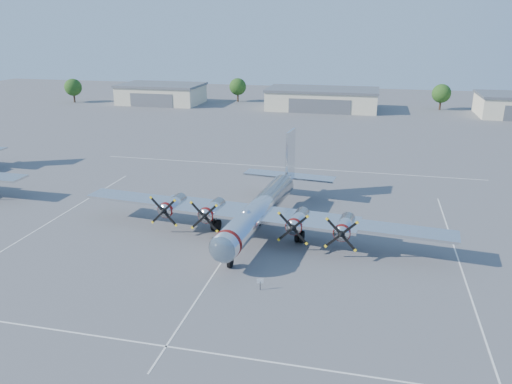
% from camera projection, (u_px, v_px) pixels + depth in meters
% --- Properties ---
extents(ground, '(260.00, 260.00, 0.00)m').
position_uv_depth(ground, '(244.00, 228.00, 55.28)').
color(ground, '#57575A').
rests_on(ground, ground).
extents(parking_lines, '(60.00, 50.08, 0.01)m').
position_uv_depth(parking_lines, '(240.00, 234.00, 53.66)').
color(parking_lines, silver).
rests_on(parking_lines, ground).
extents(hangar_west, '(22.60, 14.60, 5.40)m').
position_uv_depth(hangar_west, '(161.00, 94.00, 139.65)').
color(hangar_west, beige).
rests_on(hangar_west, ground).
extents(hangar_center, '(28.60, 14.60, 5.40)m').
position_uv_depth(hangar_center, '(322.00, 99.00, 129.97)').
color(hangar_center, beige).
rests_on(hangar_center, ground).
extents(tree_far_west, '(4.80, 4.80, 6.64)m').
position_uv_depth(tree_far_west, '(73.00, 87.00, 140.89)').
color(tree_far_west, '#382619').
rests_on(tree_far_west, ground).
extents(tree_west, '(4.80, 4.80, 6.64)m').
position_uv_depth(tree_west, '(238.00, 87.00, 142.27)').
color(tree_west, '#382619').
rests_on(tree_west, ground).
extents(tree_east, '(4.80, 4.80, 6.64)m').
position_uv_depth(tree_east, '(441.00, 94.00, 128.59)').
color(tree_east, '#382619').
rests_on(tree_east, ground).
extents(main_bomber_b29, '(42.33, 31.05, 8.81)m').
position_uv_depth(main_bomber_b29, '(262.00, 230.00, 54.65)').
color(main_bomber_b29, silver).
rests_on(main_bomber_b29, ground).
extents(info_placard, '(0.53, 0.20, 1.05)m').
position_uv_depth(info_placard, '(260.00, 282.00, 42.17)').
color(info_placard, black).
rests_on(info_placard, ground).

